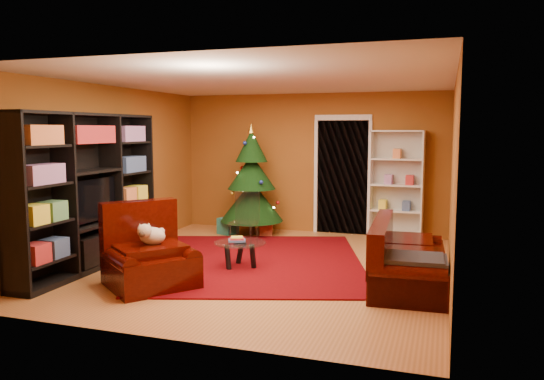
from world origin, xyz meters
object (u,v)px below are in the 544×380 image
(christmas_tree, at_px, (252,180))
(sofa, at_px, (409,253))
(acrylic_chair, at_px, (244,223))
(white_bookshelf, at_px, (396,185))
(coffee_table, at_px, (240,255))
(rug, at_px, (256,261))
(gift_box_red, at_px, (266,229))
(media_unit, at_px, (88,192))
(dog, at_px, (152,236))
(gift_box_teal, at_px, (228,226))
(armchair, at_px, (150,253))

(christmas_tree, height_order, sofa, christmas_tree)
(acrylic_chair, bearing_deg, sofa, -28.65)
(white_bookshelf, relative_size, coffee_table, 2.72)
(white_bookshelf, bearing_deg, coffee_table, -121.47)
(sofa, bearing_deg, rug, 74.26)
(gift_box_red, relative_size, acrylic_chair, 0.28)
(acrylic_chair, bearing_deg, media_unit, -133.03)
(dog, distance_m, sofa, 3.20)
(gift_box_red, bearing_deg, dog, -95.70)
(rug, height_order, christmas_tree, christmas_tree)
(gift_box_teal, height_order, gift_box_red, gift_box_teal)
(gift_box_red, xyz_separation_m, armchair, (-0.33, -3.45, 0.30))
(armchair, bearing_deg, coffee_table, 6.39)
(dog, xyz_separation_m, sofa, (3.04, 0.97, -0.21))
(armchair, bearing_deg, white_bookshelf, 4.93)
(rug, xyz_separation_m, sofa, (2.21, -0.52, 0.40))
(armchair, bearing_deg, christmas_tree, 38.03)
(dog, height_order, acrylic_chair, acrylic_chair)
(white_bookshelf, bearing_deg, gift_box_red, -165.85)
(gift_box_red, distance_m, sofa, 3.63)
(coffee_table, xyz_separation_m, acrylic_chair, (-0.42, 1.21, 0.22))
(armchair, height_order, sofa, armchair)
(media_unit, relative_size, armchair, 2.64)
(christmas_tree, distance_m, acrylic_chair, 1.29)
(rug, bearing_deg, armchair, -117.56)
(dog, height_order, sofa, sofa)
(sofa, bearing_deg, acrylic_chair, 61.40)
(media_unit, distance_m, dog, 1.41)
(acrylic_chair, bearing_deg, gift_box_teal, 122.52)
(white_bookshelf, height_order, dog, white_bookshelf)
(white_bookshelf, bearing_deg, armchair, -120.87)
(acrylic_chair, bearing_deg, coffee_table, -73.60)
(media_unit, height_order, white_bookshelf, media_unit)
(christmas_tree, distance_m, gift_box_red, 0.94)
(christmas_tree, height_order, white_bookshelf, christmas_tree)
(christmas_tree, relative_size, white_bookshelf, 1.05)
(christmas_tree, xyz_separation_m, sofa, (2.99, -2.44, -0.59))
(rug, relative_size, gift_box_teal, 11.88)
(armchair, height_order, dog, armchair)
(rug, height_order, sofa, sofa)
(rug, height_order, media_unit, media_unit)
(media_unit, xyz_separation_m, armchair, (1.27, -0.51, -0.66))
(media_unit, bearing_deg, gift_box_teal, 72.25)
(gift_box_red, height_order, dog, dog)
(media_unit, distance_m, gift_box_teal, 3.13)
(sofa, bearing_deg, white_bookshelf, 5.88)
(gift_box_red, height_order, armchair, armchair)
(rug, relative_size, sofa, 1.85)
(acrylic_chair, bearing_deg, white_bookshelf, 31.08)
(christmas_tree, relative_size, gift_box_red, 9.02)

